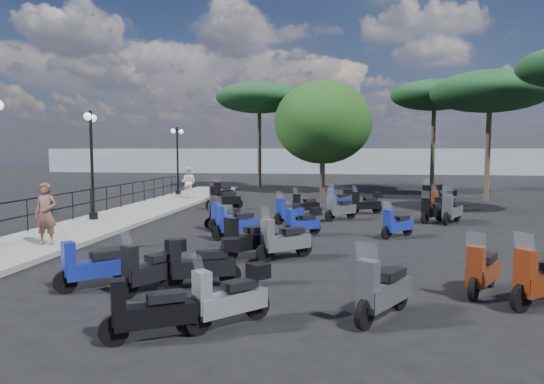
# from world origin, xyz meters

# --- Properties ---
(ground) EXTENTS (120.00, 120.00, 0.00)m
(ground) POSITION_xyz_m (0.00, 0.00, 0.00)
(ground) COLOR black
(ground) RESTS_ON ground
(sidewalk) EXTENTS (3.00, 30.00, 0.15)m
(sidewalk) POSITION_xyz_m (-6.50, 3.00, 0.07)
(sidewalk) COLOR slate
(sidewalk) RESTS_ON ground
(railing) EXTENTS (0.04, 26.04, 1.10)m
(railing) POSITION_xyz_m (-7.80, 2.80, 0.90)
(railing) COLOR black
(railing) RESTS_ON sidewalk
(lamp_post_1) EXTENTS (0.59, 1.21, 4.24)m
(lamp_post_1) POSITION_xyz_m (-7.10, 1.03, 2.57)
(lamp_post_1) COLOR black
(lamp_post_1) RESTS_ON sidewalk
(lamp_post_2) EXTENTS (0.47, 1.19, 4.10)m
(lamp_post_2) POSITION_xyz_m (-7.43, 11.85, 2.49)
(lamp_post_2) COLOR black
(lamp_post_2) RESTS_ON sidewalk
(woman) EXTENTS (0.67, 0.46, 1.79)m
(woman) POSITION_xyz_m (-5.82, -3.96, 1.05)
(woman) COLOR brown
(woman) RESTS_ON sidewalk
(pedestrian_far) EXTENTS (0.91, 0.74, 1.75)m
(pedestrian_far) POSITION_xyz_m (-6.10, 9.88, 1.02)
(pedestrian_far) COLOR silver
(pedestrian_far) RESTS_ON sidewalk
(scooter_0) EXTENTS (1.01, 1.48, 1.31)m
(scooter_0) POSITION_xyz_m (-1.17, -7.48, 0.50)
(scooter_0) COLOR black
(scooter_0) RESTS_ON ground
(scooter_1) EXTENTS (1.25, 1.25, 1.33)m
(scooter_1) POSITION_xyz_m (-2.48, -7.45, 0.46)
(scooter_1) COLOR black
(scooter_1) RESTS_ON ground
(scooter_2) EXTENTS (1.10, 1.31, 1.28)m
(scooter_2) POSITION_xyz_m (-1.53, 0.20, 0.45)
(scooter_2) COLOR black
(scooter_2) RESTS_ON ground
(scooter_3) EXTENTS (1.68, 1.02, 1.46)m
(scooter_3) POSITION_xyz_m (-3.06, 5.84, 0.51)
(scooter_3) COLOR black
(scooter_3) RESTS_ON ground
(scooter_4) EXTENTS (0.88, 1.61, 1.36)m
(scooter_4) POSITION_xyz_m (-4.12, 9.93, 0.47)
(scooter_4) COLOR black
(scooter_4) RESTS_ON ground
(scooter_5) EXTENTS (1.42, 0.91, 1.26)m
(scooter_5) POSITION_xyz_m (-0.23, -9.88, 0.44)
(scooter_5) COLOR black
(scooter_5) RESTS_ON ground
(scooter_6) EXTENTS (1.59, 0.89, 1.35)m
(scooter_6) POSITION_xyz_m (-0.27, -7.03, 0.51)
(scooter_6) COLOR black
(scooter_6) RESTS_ON ground
(scooter_7) EXTENTS (1.43, 1.22, 1.41)m
(scooter_7) POSITION_xyz_m (-0.80, -1.47, 0.49)
(scooter_7) COLOR black
(scooter_7) RESTS_ON ground
(scooter_8) EXTENTS (1.37, 0.84, 1.20)m
(scooter_8) POSITION_xyz_m (-1.70, 0.47, 0.42)
(scooter_8) COLOR black
(scooter_8) RESTS_ON ground
(scooter_9) EXTENTS (1.09, 1.33, 1.29)m
(scooter_9) POSITION_xyz_m (0.52, 2.11, 0.45)
(scooter_9) COLOR black
(scooter_9) RESTS_ON ground
(scooter_10) EXTENTS (1.22, 1.26, 1.27)m
(scooter_10) POSITION_xyz_m (0.83, -9.13, 0.48)
(scooter_10) COLOR black
(scooter_10) RESTS_ON ground
(scooter_11) EXTENTS (1.37, 1.29, 1.42)m
(scooter_11) POSITION_xyz_m (1.10, -4.20, 0.49)
(scooter_11) COLOR black
(scooter_11) RESTS_ON ground
(scooter_12) EXTENTS (1.35, 1.43, 1.47)m
(scooter_12) POSITION_xyz_m (0.17, -4.33, 0.51)
(scooter_12) COLOR black
(scooter_12) RESTS_ON ground
(scooter_13) EXTENTS (1.24, 1.11, 1.21)m
(scooter_13) POSITION_xyz_m (1.30, -0.65, 0.46)
(scooter_13) COLOR black
(scooter_13) RESTS_ON ground
(scooter_14) EXTENTS (1.27, 1.06, 1.24)m
(scooter_14) POSITION_xyz_m (0.97, 4.50, 0.43)
(scooter_14) COLOR black
(scooter_14) RESTS_ON ground
(scooter_15) EXTENTS (1.18, 1.20, 1.22)m
(scooter_15) POSITION_xyz_m (2.45, 7.03, 0.46)
(scooter_15) COLOR black
(scooter_15) RESTS_ON ground
(scooter_16) EXTENTS (1.06, 1.57, 1.42)m
(scooter_16) POSITION_xyz_m (3.31, -8.44, 0.49)
(scooter_16) COLOR black
(scooter_16) RESTS_ON ground
(scooter_17) EXTENTS (0.96, 1.49, 1.32)m
(scooter_17) POSITION_xyz_m (5.39, -6.66, 0.46)
(scooter_17) COLOR black
(scooter_17) RESTS_ON ground
(scooter_18) EXTENTS (1.27, 1.32, 1.38)m
(scooter_18) POSITION_xyz_m (2.51, 3.17, 0.48)
(scooter_18) COLOR black
(scooter_18) RESTS_ON ground
(scooter_19) EXTENTS (1.13, 1.36, 1.29)m
(scooter_19) POSITION_xyz_m (6.15, 3.18, 0.48)
(scooter_19) COLOR black
(scooter_19) RESTS_ON ground
(scooter_20) EXTENTS (1.50, 0.95, 1.30)m
(scooter_20) POSITION_xyz_m (3.64, 5.23, 0.49)
(scooter_20) COLOR black
(scooter_20) RESTS_ON ground
(scooter_22) EXTENTS (1.51, 1.18, 1.44)m
(scooter_22) POSITION_xyz_m (6.26, -7.33, 0.50)
(scooter_22) COLOR black
(scooter_22) RESTS_ON ground
(scooter_23) EXTENTS (1.13, 1.17, 1.22)m
(scooter_23) POSITION_xyz_m (4.38, -0.49, 0.42)
(scooter_23) COLOR black
(scooter_23) RESTS_ON ground
(scooter_24) EXTENTS (1.07, 1.68, 1.48)m
(scooter_24) POSITION_xyz_m (6.82, 2.88, 0.52)
(scooter_24) COLOR black
(scooter_24) RESTS_ON ground
(scooter_25) EXTENTS (1.38, 1.03, 1.26)m
(scooter_25) POSITION_xyz_m (7.25, 6.83, 0.47)
(scooter_25) COLOR black
(scooter_25) RESTS_ON ground
(scooter_26) EXTENTS (1.20, 1.61, 1.47)m
(scooter_26) POSITION_xyz_m (7.00, 8.27, 0.55)
(scooter_26) COLOR black
(scooter_26) RESTS_ON ground
(broadleaf_tree) EXTENTS (6.58, 6.58, 7.50)m
(broadleaf_tree) POSITION_xyz_m (1.20, 16.30, 4.70)
(broadleaf_tree) COLOR #38281E
(broadleaf_tree) RESTS_ON ground
(pine_0) EXTENTS (5.81, 5.81, 7.53)m
(pine_0) POSITION_xyz_m (8.59, 17.50, 6.49)
(pine_0) COLOR #38281E
(pine_0) RESTS_ON ground
(pine_1) EXTENTS (6.55, 6.55, 7.25)m
(pine_1) POSITION_xyz_m (10.66, 12.23, 6.09)
(pine_1) COLOR #38281E
(pine_1) RESTS_ON ground
(pine_2) EXTENTS (6.50, 6.50, 7.86)m
(pine_2) POSITION_xyz_m (-3.65, 19.30, 6.70)
(pine_2) COLOR #38281E
(pine_2) RESTS_ON ground
(distant_hills) EXTENTS (70.00, 8.00, 3.00)m
(distant_hills) POSITION_xyz_m (0.00, 45.00, 1.50)
(distant_hills) COLOR gray
(distant_hills) RESTS_ON ground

